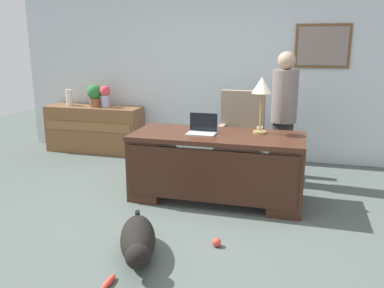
{
  "coord_description": "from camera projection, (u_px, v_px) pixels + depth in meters",
  "views": [
    {
      "loc": [
        1.14,
        -3.66,
        1.8
      ],
      "look_at": [
        0.05,
        0.3,
        0.75
      ],
      "focal_mm": 37.78,
      "sensor_mm": 36.0,
      "label": 1
    }
  ],
  "objects": [
    {
      "name": "desk",
      "position": [
        216.0,
        165.0,
        4.62
      ],
      "size": [
        1.94,
        0.83,
        0.78
      ],
      "color": "#422316",
      "rests_on": "ground_plane"
    },
    {
      "name": "dog_toy_bone",
      "position": [
        109.0,
        282.0,
        3.06
      ],
      "size": [
        0.06,
        0.2,
        0.05
      ],
      "primitive_type": "ellipsoid",
      "rotation": [
        0.0,
        0.0,
        1.54
      ],
      "color": "#E53F33",
      "rests_on": "ground_plane"
    },
    {
      "name": "ground_plane",
      "position": [
        179.0,
        221.0,
        4.16
      ],
      "size": [
        12.0,
        12.0,
        0.0
      ],
      "primitive_type": "plane",
      "color": "#4C5651"
    },
    {
      "name": "person_standing",
      "position": [
        284.0,
        117.0,
        5.09
      ],
      "size": [
        0.32,
        0.32,
        1.68
      ],
      "color": "#262323",
      "rests_on": "ground_plane"
    },
    {
      "name": "credenza",
      "position": [
        95.0,
        129.0,
        6.72
      ],
      "size": [
        1.59,
        0.5,
        0.76
      ],
      "color": "brown",
      "rests_on": "ground_plane"
    },
    {
      "name": "dog_toy_ball",
      "position": [
        217.0,
        242.0,
        3.63
      ],
      "size": [
        0.08,
        0.08,
        0.08
      ],
      "primitive_type": "sphere",
      "color": "#E53F33",
      "rests_on": "ground_plane"
    },
    {
      "name": "dog_lying",
      "position": [
        138.0,
        240.0,
        3.43
      ],
      "size": [
        0.56,
        0.85,
        0.3
      ],
      "color": "black",
      "rests_on": "ground_plane"
    },
    {
      "name": "laptop",
      "position": [
        202.0,
        129.0,
        4.58
      ],
      "size": [
        0.32,
        0.22,
        0.23
      ],
      "color": "#B2B5BA",
      "rests_on": "desk"
    },
    {
      "name": "vase_empty",
      "position": [
        69.0,
        98.0,
        6.71
      ],
      "size": [
        0.11,
        0.11,
        0.26
      ],
      "primitive_type": "cylinder",
      "color": "silver",
      "rests_on": "credenza"
    },
    {
      "name": "potted_plant",
      "position": [
        95.0,
        95.0,
        6.57
      ],
      "size": [
        0.24,
        0.24,
        0.36
      ],
      "color": "brown",
      "rests_on": "credenza"
    },
    {
      "name": "vase_with_flowers",
      "position": [
        105.0,
        95.0,
        6.52
      ],
      "size": [
        0.17,
        0.17,
        0.35
      ],
      "color": "#B1B4D6",
      "rests_on": "credenza"
    },
    {
      "name": "desk_lamp",
      "position": [
        262.0,
        89.0,
        4.49
      ],
      "size": [
        0.22,
        0.22,
        0.64
      ],
      "color": "#9E8447",
      "rests_on": "desk"
    },
    {
      "name": "armchair",
      "position": [
        240.0,
        139.0,
        5.53
      ],
      "size": [
        0.6,
        0.59,
        1.14
      ],
      "color": "gray",
      "rests_on": "ground_plane"
    },
    {
      "name": "back_wall",
      "position": [
        229.0,
        71.0,
        6.25
      ],
      "size": [
        7.0,
        0.16,
        2.7
      ],
      "color": "silver",
      "rests_on": "ground_plane"
    }
  ]
}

